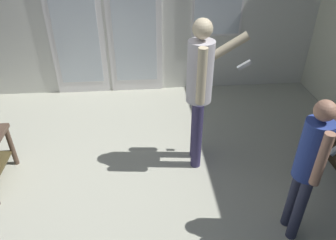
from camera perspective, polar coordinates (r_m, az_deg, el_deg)
ground_plane at (r=3.15m, az=-13.58°, el=-14.61°), size 6.21×4.71×0.02m
person_adult at (r=3.02m, az=5.89°, el=6.42°), size 0.64×0.42×1.54m
person_child at (r=2.55m, az=24.18°, el=-6.78°), size 0.44×0.34×1.26m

